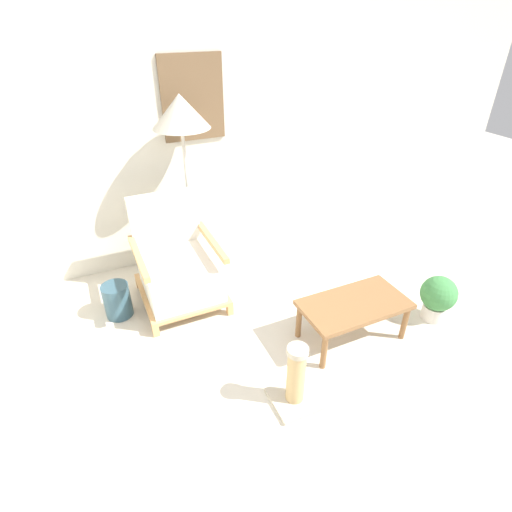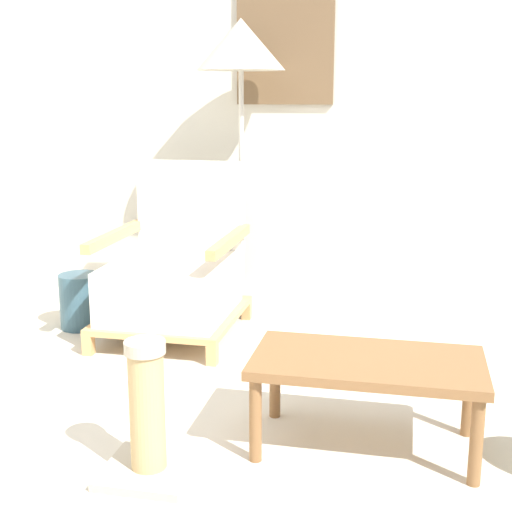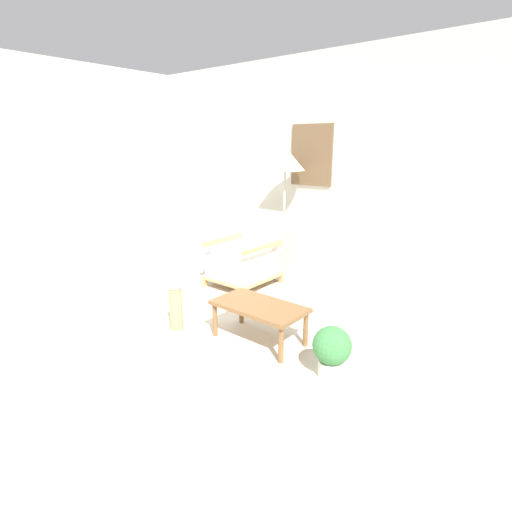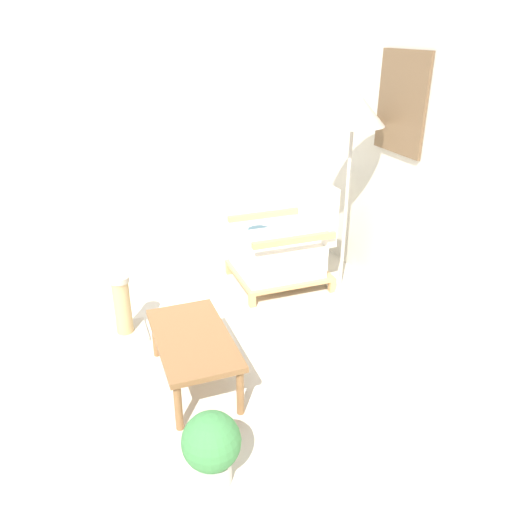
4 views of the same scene
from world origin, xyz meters
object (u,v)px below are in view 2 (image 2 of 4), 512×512
at_px(vase, 80,301).
at_px(scratching_post, 148,424).
at_px(coffee_table, 367,370).
at_px(floor_lamp, 241,53).
at_px(armchair, 174,276).

height_order(vase, scratching_post, scratching_post).
distance_m(coffee_table, vase, 1.92).
relative_size(vase, scratching_post, 0.63).
height_order(coffee_table, scratching_post, scratching_post).
xyz_separation_m(floor_lamp, vase, (-0.80, -0.45, -1.32)).
relative_size(armchair, vase, 2.98).
bearing_deg(scratching_post, coffee_table, 26.60).
bearing_deg(vase, armchair, 1.67).
distance_m(armchair, floor_lamp, 1.26).
height_order(armchair, coffee_table, armchair).
bearing_deg(vase, coffee_table, -32.72).
xyz_separation_m(coffee_table, scratching_post, (-0.70, -0.35, -0.11)).
bearing_deg(armchair, scratching_post, -74.86).
distance_m(floor_lamp, vase, 1.60).
xyz_separation_m(coffee_table, vase, (-1.61, 1.04, -0.15)).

